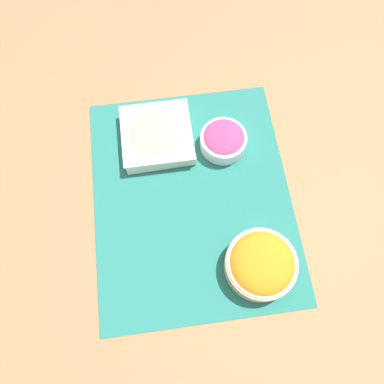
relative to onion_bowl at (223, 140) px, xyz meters
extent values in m
plane|color=olive|center=(0.13, -0.10, -0.03)|extent=(3.00, 3.00, 0.00)
cube|color=#236B60|center=(0.13, -0.10, -0.03)|extent=(0.58, 0.47, 0.00)
cylinder|color=silver|center=(0.00, 0.00, -0.01)|extent=(0.12, 0.12, 0.04)
torus|color=silver|center=(0.00, 0.00, 0.01)|extent=(0.11, 0.11, 0.01)
ellipsoid|color=#93386B|center=(0.00, 0.00, 0.01)|extent=(0.10, 0.10, 0.02)
cylinder|color=#C6B28E|center=(0.32, 0.03, 0.00)|extent=(0.16, 0.16, 0.05)
torus|color=#C6B28E|center=(0.32, 0.03, 0.02)|extent=(0.15, 0.15, 0.01)
ellipsoid|color=orange|center=(0.32, 0.03, 0.02)|extent=(0.14, 0.14, 0.05)
cube|color=silver|center=(-0.04, -0.16, -0.01)|extent=(0.18, 0.18, 0.04)
cube|color=silver|center=(-0.04, -0.16, 0.01)|extent=(0.17, 0.17, 0.00)
ellipsoid|color=#A8CC7F|center=(-0.04, -0.16, 0.01)|extent=(0.15, 0.15, 0.02)
camera|label=1|loc=(0.44, -0.14, 0.82)|focal=35.00mm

